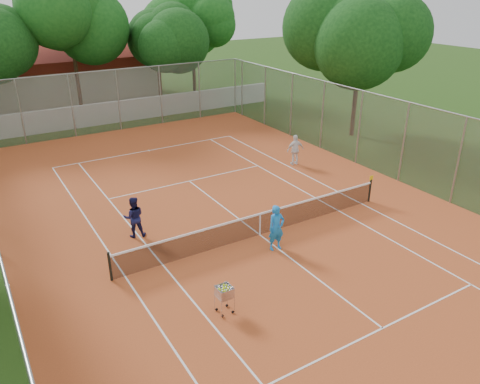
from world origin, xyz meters
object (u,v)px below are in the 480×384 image
player_near (276,228)px  ball_hopper (224,299)px  clubhouse (50,73)px  tennis_net (260,224)px  player_far_right (295,150)px  player_far_left (134,217)px

player_near → ball_hopper: size_ratio=1.77×
clubhouse → player_near: bearing=-86.3°
tennis_net → player_near: (-0.07, -1.18, 0.39)m
clubhouse → player_far_right: clubhouse is taller
tennis_net → player_far_left: 4.89m
clubhouse → ball_hopper: 32.48m
player_far_left → player_near: bearing=153.7°
clubhouse → player_far_right: 24.79m
ball_hopper → clubhouse: bearing=87.5°
tennis_net → player_far_right: 8.17m
player_near → tennis_net: bearing=91.8°
player_far_left → player_far_right: player_far_right is taller
player_far_left → player_far_right: 10.65m
player_far_left → ball_hopper: 5.91m
player_far_left → ball_hopper: bearing=111.7°
tennis_net → clubhouse: size_ratio=0.72×
player_far_left → ball_hopper: size_ratio=1.68×
player_far_left → tennis_net: bearing=164.6°
tennis_net → player_far_left: player_far_left is taller
player_far_right → tennis_net: bearing=53.8°
player_far_right → clubhouse: bearing=-60.4°
player_near → player_far_left: size_ratio=1.06×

